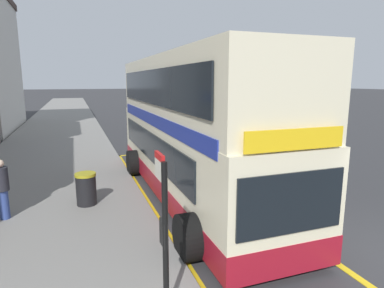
{
  "coord_description": "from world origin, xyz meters",
  "views": [
    {
      "loc": [
        -5.86,
        -4.83,
        3.66
      ],
      "look_at": [
        -2.41,
        4.76,
        1.7
      ],
      "focal_mm": 30.51,
      "sensor_mm": 36.0,
      "label": 1
    }
  ],
  "objects": [
    {
      "name": "litter_bin",
      "position": [
        -5.7,
        4.68,
        0.61
      ],
      "size": [
        0.59,
        0.59,
        0.94
      ],
      "color": "black",
      "rests_on": "pavement_near"
    },
    {
      "name": "parked_car_silver_distant",
      "position": [
        4.71,
        37.28,
        0.8
      ],
      "size": [
        2.09,
        4.2,
        1.62
      ],
      "rotation": [
        0.0,
        0.0,
        3.11
      ],
      "color": "#B2B5BA",
      "rests_on": "ground"
    },
    {
      "name": "ground_plane",
      "position": [
        0.0,
        32.0,
        0.0
      ],
      "size": [
        260.0,
        260.0,
        0.0
      ],
      "primitive_type": "plane",
      "color": "#333335"
    },
    {
      "name": "parked_car_black_behind",
      "position": [
        4.9,
        15.51,
        0.8
      ],
      "size": [
        2.09,
        4.2,
        1.62
      ],
      "rotation": [
        0.0,
        0.0,
        0.01
      ],
      "color": "black",
      "rests_on": "ground"
    },
    {
      "name": "bus_stop_sign",
      "position": [
        -4.73,
        -0.46,
        1.63
      ],
      "size": [
        0.09,
        0.51,
        2.49
      ],
      "color": "black",
      "rests_on": "pavement_near"
    },
    {
      "name": "double_decker_bus",
      "position": [
        -2.46,
        4.82,
        2.06
      ],
      "size": [
        3.16,
        10.5,
        4.4
      ],
      "color": "beige",
      "rests_on": "ground"
    },
    {
      "name": "bus_bay_markings",
      "position": [
        -2.47,
        4.89,
        0.01
      ],
      "size": [
        3.06,
        13.07,
        0.01
      ],
      "color": "gold",
      "rests_on": "ground"
    },
    {
      "name": "pavement_near",
      "position": [
        -7.0,
        32.0,
        0.07
      ],
      "size": [
        6.0,
        76.0,
        0.14
      ],
      "primitive_type": "cube",
      "color": "gray",
      "rests_on": "ground"
    },
    {
      "name": "pedestrian_waiting_near_sign",
      "position": [
        -7.74,
        4.35,
        0.99
      ],
      "size": [
        0.34,
        0.34,
        1.58
      ],
      "color": "#33478C",
      "rests_on": "pavement_near"
    }
  ]
}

